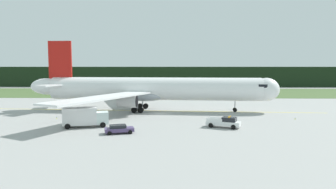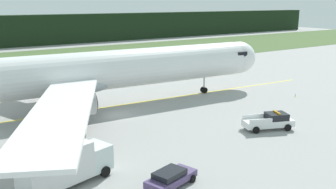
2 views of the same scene
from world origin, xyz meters
TOP-DOWN VIEW (x-y plane):
  - ground at (0.00, 0.00)m, footprint 320.00×320.00m
  - grass_verge at (0.00, 51.02)m, footprint 320.00×40.14m
  - distant_tree_line at (0.00, 84.34)m, footprint 288.00×5.65m
  - taxiway_centerline_main at (-1.23, 4.33)m, footprint 74.71×5.50m
  - airliner at (-1.99, 4.38)m, footprint 56.34×52.80m
  - ops_pickup_truck at (11.41, -14.20)m, footprint 5.80×3.89m
  - catering_truck at (-11.73, -14.24)m, footprint 7.66×4.25m
  - staff_car at (-5.18, -18.89)m, footprint 4.64×2.95m
  - taxiway_edge_light_east at (25.91, -6.57)m, footprint 0.12×0.12m
  - taxiway_edge_light_west at (-19.35, -6.57)m, footprint 0.12×0.12m

SIDE VIEW (x-z plane):
  - ground at x=0.00m, z-range 0.00..0.00m
  - taxiway_centerline_main at x=-1.23m, z-range 0.00..0.01m
  - grass_verge at x=0.00m, z-range 0.00..0.04m
  - taxiway_edge_light_west at x=-19.35m, z-range 0.02..0.41m
  - taxiway_edge_light_east at x=25.91m, z-range 0.02..0.41m
  - staff_car at x=-5.18m, z-range 0.05..1.35m
  - ops_pickup_truck at x=11.41m, z-range -0.07..1.87m
  - catering_truck at x=-11.73m, z-range 0.04..3.45m
  - distant_tree_line at x=0.00m, z-range 0.00..9.60m
  - airliner at x=-1.99m, z-range -3.01..12.73m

